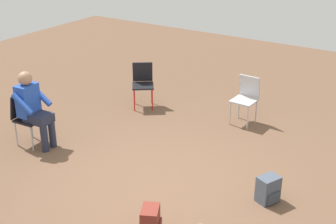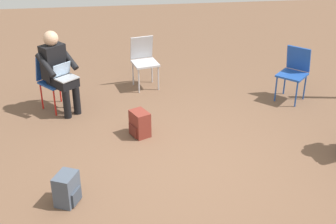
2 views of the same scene
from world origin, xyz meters
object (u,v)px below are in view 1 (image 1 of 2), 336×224
(chair_northeast, at_px, (143,81))
(person_in_blue, at_px, (33,106))
(chair_east, at_px, (246,96))
(backpack_near_laptop_user, at_px, (150,223))
(chair_north, at_px, (26,115))
(backpack_by_empty_chair, at_px, (268,191))

(chair_northeast, distance_m, person_in_blue, 2.34)
(chair_northeast, relative_size, person_in_blue, 0.69)
(person_in_blue, bearing_deg, chair_east, 133.64)
(chair_east, distance_m, backpack_near_laptop_user, 3.54)
(backpack_near_laptop_user, bearing_deg, chair_north, 74.27)
(chair_northeast, xyz_separation_m, backpack_near_laptop_user, (-3.14, -2.36, -0.34))
(chair_east, height_order, person_in_blue, person_in_blue)
(chair_northeast, distance_m, chair_north, 2.39)
(backpack_by_empty_chair, bearing_deg, chair_northeast, 61.77)
(chair_east, bearing_deg, backpack_near_laptop_user, 98.35)
(backpack_near_laptop_user, bearing_deg, chair_east, 6.23)
(backpack_near_laptop_user, distance_m, backpack_by_empty_chair, 1.66)
(chair_northeast, distance_m, backpack_near_laptop_user, 3.94)
(person_in_blue, distance_m, backpack_near_laptop_user, 3.01)
(backpack_near_laptop_user, height_order, backpack_by_empty_chair, same)
(person_in_blue, xyz_separation_m, backpack_near_laptop_user, (-0.86, -2.84, -0.54))
(chair_northeast, xyz_separation_m, backpack_by_empty_chair, (-1.75, -3.26, -0.34))
(person_in_blue, height_order, backpack_near_laptop_user, person_in_blue)
(chair_northeast, bearing_deg, backpack_near_laptop_user, 90.35)
(chair_northeast, relative_size, chair_north, 1.00)
(chair_east, xyz_separation_m, chair_northeast, (-0.36, 1.97, 0.00))
(chair_east, relative_size, chair_north, 1.00)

